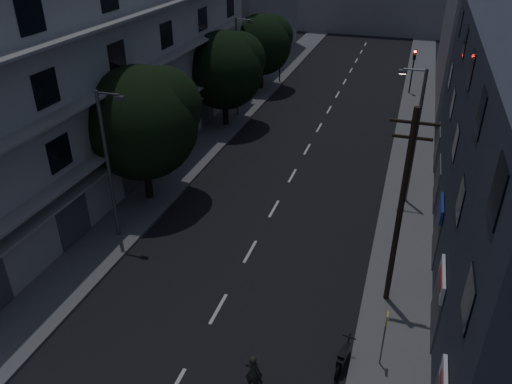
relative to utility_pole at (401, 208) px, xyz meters
The scene contains 18 objects.
ground 17.85m from the utility_pole, 114.08° to the left, with size 160.00×160.00×0.00m, color black.
sidewalk_left 21.90m from the utility_pole, 132.77° to the left, with size 3.00×90.00×0.15m, color #565659.
sidewalk_right 16.41m from the utility_pole, 88.21° to the left, with size 3.00×90.00×0.15m, color #565659.
lane_markings 23.53m from the utility_pole, 107.72° to the left, with size 0.15×60.50×0.01m.
building_left 20.98m from the utility_pole, 155.43° to the left, with size 7.00×36.00×14.00m.
building_far_right 33.10m from the utility_pole, 81.32° to the left, with size 6.00×20.00×13.00m, color slate.
tree_near 15.38m from the utility_pole, 160.68° to the left, with size 6.53×6.53×8.05m.
tree_mid 22.92m from the utility_pole, 128.79° to the left, with size 6.09×6.09×7.50m.
tree_far 31.66m from the utility_pole, 117.28° to the left, with size 5.72×5.72×7.08m.
traffic_signal_far_right 30.87m from the utility_pole, 90.80° to the left, with size 0.28×0.37×4.10m.
traffic_signal_far_left 33.60m from the utility_pole, 113.58° to the left, with size 0.28×0.37×4.10m.
street_lamp_left_near 14.12m from the utility_pole, behind, with size 1.51×0.25×8.00m.
street_lamp_right 9.34m from the utility_pole, 88.63° to the left, with size 1.51×0.25×8.00m.
street_lamp_left_far 24.68m from the utility_pole, 124.97° to the left, with size 1.51×0.25×8.00m.
utility_pole is the anchor object (origin of this frame).
bus_stop_sign 4.91m from the utility_pole, 88.71° to the right, with size 0.06×0.35×2.52m.
motorcycle 6.35m from the utility_pole, 106.09° to the right, with size 0.56×1.83×1.18m.
cyclist 8.92m from the utility_pole, 121.51° to the right, with size 0.70×1.66×2.05m.
Camera 1 is at (6.68, -8.94, 15.27)m, focal length 35.00 mm.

